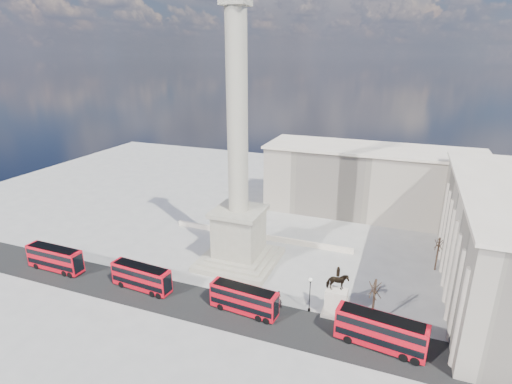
{
  "coord_description": "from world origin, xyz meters",
  "views": [
    {
      "loc": [
        27.41,
        -57.32,
        37.58
      ],
      "look_at": [
        5.12,
        0.54,
        16.21
      ],
      "focal_mm": 28.0,
      "sensor_mm": 36.0,
      "label": 1
    }
  ],
  "objects": [
    {
      "name": "balustrade_wall",
      "position": [
        0.0,
        16.0,
        0.55
      ],
      "size": [
        40.0,
        0.6,
        1.1
      ],
      "primitive_type": "cube",
      "color": "beige",
      "rests_on": "ground"
    },
    {
      "name": "bare_tree_near",
      "position": [
        25.6,
        -5.8,
        6.48
      ],
      "size": [
        1.88,
        1.88,
        8.23
      ],
      "rotation": [
        0.0,
        0.0,
        0.32
      ],
      "color": "#332319",
      "rests_on": "ground"
    },
    {
      "name": "nelsons_column",
      "position": [
        0.0,
        5.0,
        12.92
      ],
      "size": [
        14.0,
        14.0,
        49.85
      ],
      "color": "#A59D89",
      "rests_on": "ground"
    },
    {
      "name": "bare_tree_far",
      "position": [
        34.88,
        15.07,
        5.4
      ],
      "size": [
        1.68,
        1.68,
        6.86
      ],
      "rotation": [
        0.0,
        0.0,
        0.11
      ],
      "color": "#332319",
      "rests_on": "ground"
    },
    {
      "name": "red_bus_e",
      "position": [
        -30.16,
        -9.96,
        2.39
      ],
      "size": [
        11.28,
        2.85,
        4.56
      ],
      "rotation": [
        0.0,
        0.0,
        -0.02
      ],
      "color": "red",
      "rests_on": "ground"
    },
    {
      "name": "pedestrian_standing",
      "position": [
        31.69,
        -6.5,
        0.81
      ],
      "size": [
        0.99,
        0.94,
        1.61
      ],
      "primitive_type": "imported",
      "rotation": [
        0.0,
        0.0,
        3.72
      ],
      "color": "black",
      "rests_on": "ground"
    },
    {
      "name": "red_bus_b",
      "position": [
        7.01,
        -9.32,
        2.28
      ],
      "size": [
        10.89,
        3.36,
        4.35
      ],
      "rotation": [
        0.0,
        0.0,
        -0.08
      ],
      "color": "red",
      "rests_on": "ground"
    },
    {
      "name": "pedestrian_crossing",
      "position": [
        10.95,
        -4.27,
        0.82
      ],
      "size": [
        0.99,
        0.91,
        1.63
      ],
      "primitive_type": "imported",
      "rotation": [
        0.0,
        0.0,
        2.45
      ],
      "color": "black",
      "rests_on": "ground"
    },
    {
      "name": "pedestrian_walking",
      "position": [
        11.92,
        -6.5,
        0.79
      ],
      "size": [
        0.64,
        0.49,
        1.58
      ],
      "primitive_type": "imported",
      "rotation": [
        0.0,
        0.0,
        0.22
      ],
      "color": "black",
      "rests_on": "ground"
    },
    {
      "name": "victorian_lamp",
      "position": [
        16.24,
        -5.49,
        3.43
      ],
      "size": [
        0.5,
        0.5,
        5.83
      ],
      "rotation": [
        0.0,
        0.0,
        0.26
      ],
      "color": "black",
      "rests_on": "ground"
    },
    {
      "name": "red_bus_c",
      "position": [
        27.1,
        -9.93,
        2.54
      ],
      "size": [
        12.17,
        4.15,
        4.84
      ],
      "rotation": [
        0.0,
        0.0,
        -0.12
      ],
      "color": "red",
      "rests_on": "ground"
    },
    {
      "name": "building_northeast",
      "position": [
        20.0,
        40.0,
        8.32
      ],
      "size": [
        51.0,
        17.0,
        16.6
      ],
      "color": "beige",
      "rests_on": "ground"
    },
    {
      "name": "asphalt_road",
      "position": [
        5.0,
        -10.0,
        0.0
      ],
      "size": [
        120.0,
        9.0,
        0.01
      ],
      "primitive_type": "cube",
      "color": "black",
      "rests_on": "ground"
    },
    {
      "name": "equestrian_statue",
      "position": [
        20.17,
        -4.93,
        2.87
      ],
      "size": [
        3.97,
        2.97,
        8.27
      ],
      "color": "beige",
      "rests_on": "ground"
    },
    {
      "name": "red_bus_a",
      "position": [
        -11.53,
        -9.59,
        2.3
      ],
      "size": [
        10.98,
        3.29,
        4.39
      ],
      "rotation": [
        0.0,
        0.0,
        -0.07
      ],
      "color": "red",
      "rests_on": "ground"
    },
    {
      "name": "bare_tree_mid",
      "position": [
        38.2,
        3.64,
        5.74
      ],
      "size": [
        1.92,
        1.92,
        7.28
      ],
      "rotation": [
        0.0,
        0.0,
        -0.41
      ],
      "color": "#332319",
      "rests_on": "ground"
    },
    {
      "name": "ground",
      "position": [
        0.0,
        0.0,
        0.0
      ],
      "size": [
        180.0,
        180.0,
        0.0
      ],
      "primitive_type": "plane",
      "color": "#A5A29C",
      "rests_on": "ground"
    },
    {
      "name": "red_bus_d",
      "position": [
        41.77,
        -10.72,
        2.18
      ],
      "size": [
        10.38,
        2.92,
        4.16
      ],
      "rotation": [
        0.0,
        0.0,
        0.05
      ],
      "color": "red",
      "rests_on": "ground"
    }
  ]
}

